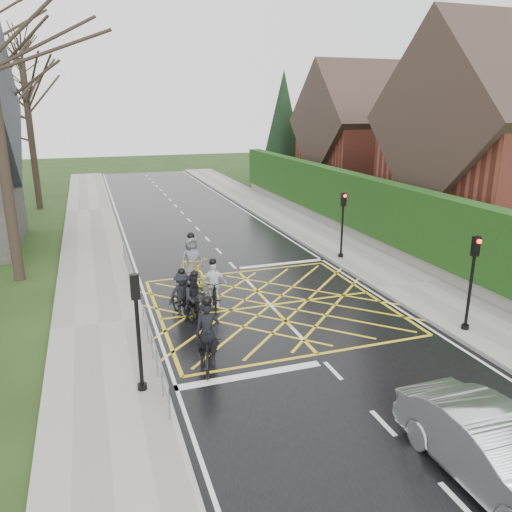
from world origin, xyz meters
TOP-DOWN VIEW (x-y plane):
  - ground at (0.00, 0.00)m, footprint 120.00×120.00m
  - road at (0.00, 0.00)m, footprint 9.00×80.00m
  - sidewalk_right at (6.00, 0.00)m, footprint 3.00×80.00m
  - sidewalk_left at (-6.00, 0.00)m, footprint 3.00×80.00m
  - stone_wall at (7.75, 6.00)m, footprint 0.50×38.00m
  - hedge at (7.75, 6.00)m, footprint 0.90×38.00m
  - house_far at (14.75, 18.00)m, footprint 9.80×8.80m
  - conifer at (10.75, 26.00)m, footprint 4.60×4.60m
  - tree_far at (-9.30, 22.00)m, footprint 8.40×8.40m
  - railing_south at (-4.65, -3.50)m, footprint 0.05×5.04m
  - railing_north at (-4.65, 4.00)m, footprint 0.05×6.04m
  - traffic_light_ne at (5.10, 4.20)m, footprint 0.24×0.31m
  - traffic_light_se at (5.10, -4.20)m, footprint 0.24×0.31m
  - traffic_light_sw at (-5.10, -4.50)m, footprint 0.24×0.31m
  - cyclist_rear at (-3.16, -3.58)m, footprint 1.27×2.25m
  - cyclist_back at (-2.86, -0.46)m, footprint 0.80×1.78m
  - cyclist_mid at (-3.20, 0.04)m, footprint 1.14×1.88m
  - cyclist_front at (-1.97, 0.57)m, footprint 1.02×1.86m
  - cyclist_lead at (-2.18, 3.38)m, footprint 1.23×2.28m
  - car at (0.89, -9.79)m, footprint 1.58×4.34m

SIDE VIEW (x-z plane):
  - ground at x=0.00m, z-range 0.00..0.00m
  - road at x=0.00m, z-range 0.00..0.01m
  - sidewalk_right at x=6.00m, z-range 0.00..0.15m
  - sidewalk_left at x=-6.00m, z-range 0.00..0.15m
  - stone_wall at x=7.75m, z-range 0.00..0.70m
  - cyclist_mid at x=-3.20m, z-range -0.23..1.50m
  - cyclist_front at x=-1.97m, z-range -0.24..1.57m
  - cyclist_rear at x=-3.16m, z-range -0.36..1.71m
  - cyclist_back at x=-2.86m, z-range -0.22..1.56m
  - car at x=0.89m, z-range 0.00..1.42m
  - cyclist_lead at x=-2.18m, z-range -0.32..1.78m
  - railing_south at x=-4.65m, z-range 0.27..1.29m
  - railing_north at x=-4.65m, z-range 0.27..1.30m
  - traffic_light_ne at x=5.10m, z-range 0.06..3.27m
  - traffic_light_se at x=5.10m, z-range 0.06..3.27m
  - traffic_light_sw at x=-5.10m, z-range 0.06..3.27m
  - hedge at x=7.75m, z-range 0.70..3.50m
  - house_far at x=14.75m, z-range -0.79..9.51m
  - conifer at x=10.75m, z-range -0.01..9.99m
  - tree_far at x=-9.30m, z-range 1.99..12.39m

